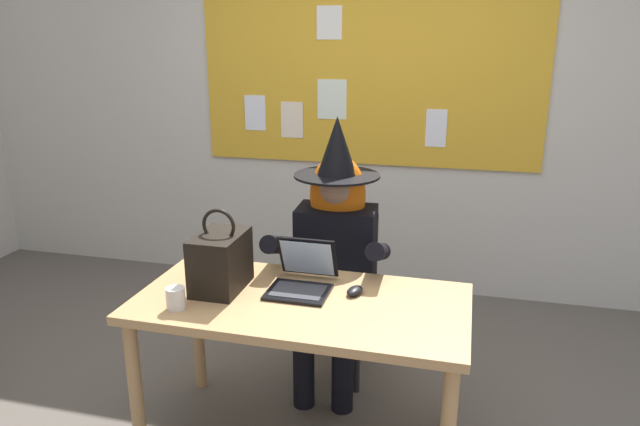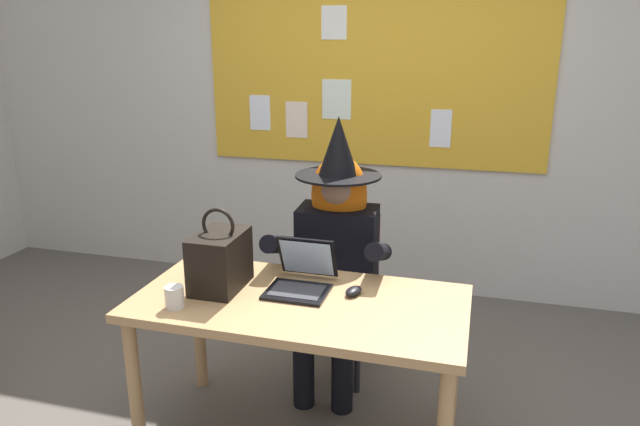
{
  "view_description": "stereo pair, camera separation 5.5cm",
  "coord_description": "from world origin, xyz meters",
  "views": [
    {
      "loc": [
        0.69,
        -2.24,
        1.83
      ],
      "look_at": [
        0.04,
        0.31,
        1.03
      ],
      "focal_mm": 32.63,
      "sensor_mm": 36.0,
      "label": 1
    },
    {
      "loc": [
        0.74,
        -2.22,
        1.83
      ],
      "look_at": [
        0.04,
        0.31,
        1.03
      ],
      "focal_mm": 32.63,
      "sensor_mm": 36.0,
      "label": 2
    }
  ],
  "objects": [
    {
      "name": "wall_back_bulletin",
      "position": [
        0.0,
        1.9,
        1.34
      ],
      "size": [
        6.39,
        2.1,
        2.64
      ],
      "color": "beige",
      "rests_on": "ground"
    },
    {
      "name": "laptop",
      "position": [
        0.01,
        0.1,
        0.78
      ],
      "size": [
        0.28,
        0.32,
        0.22
      ],
      "rotation": [
        0.0,
        0.0,
        -0.01
      ],
      "color": "black",
      "rests_on": "desk_main"
    },
    {
      "name": "person_costumed",
      "position": [
        0.05,
        0.59,
        0.79
      ],
      "size": [
        0.61,
        0.7,
        1.45
      ],
      "rotation": [
        0.0,
        0.0,
        -1.52
      ],
      "color": "black",
      "rests_on": "ground"
    },
    {
      "name": "handbag",
      "position": [
        -0.34,
        0.01,
        0.87
      ],
      "size": [
        0.2,
        0.3,
        0.38
      ],
      "rotation": [
        0.0,
        0.0,
        -0.23
      ],
      "color": "black",
      "rests_on": "desk_main"
    },
    {
      "name": "chair_at_desk",
      "position": [
        0.05,
        0.71,
        0.5
      ],
      "size": [
        0.44,
        0.44,
        0.89
      ],
      "rotation": [
        0.0,
        0.0,
        -1.63
      ],
      "color": "#4C1E19",
      "rests_on": "ground"
    },
    {
      "name": "computer_mouse",
      "position": [
        0.26,
        0.1,
        0.75
      ],
      "size": [
        0.09,
        0.12,
        0.03
      ],
      "primitive_type": "ellipsoid",
      "rotation": [
        0.0,
        0.0,
        -0.29
      ],
      "color": "black",
      "rests_on": "desk_main"
    },
    {
      "name": "coffee_mug",
      "position": [
        -0.44,
        -0.23,
        0.78
      ],
      "size": [
        0.08,
        0.08,
        0.09
      ],
      "primitive_type": "cylinder",
      "color": "silver",
      "rests_on": "desk_main"
    },
    {
      "name": "desk_main",
      "position": [
        0.04,
        -0.01,
        0.64
      ],
      "size": [
        1.45,
        0.74,
        0.73
      ],
      "rotation": [
        0.0,
        0.0,
        -0.01
      ],
      "color": "tan",
      "rests_on": "ground"
    }
  ]
}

